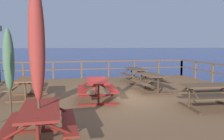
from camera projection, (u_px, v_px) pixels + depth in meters
ground_plane at (117, 117)px, 9.05m from camera, size 600.00×600.00×0.00m
wooden_deck at (117, 107)px, 9.01m from camera, size 12.26×11.78×0.76m
railing_waterside_far at (95, 66)px, 14.46m from camera, size 12.06×0.10×1.09m
picnic_table_front_right at (28, 84)px, 8.87m from camera, size 1.43×1.64×0.78m
picnic_table_front_left at (41, 118)px, 4.69m from camera, size 1.43×1.81×0.78m
picnic_table_mid_centre at (151, 79)px, 10.20m from camera, size 1.48×1.73×0.78m
picnic_table_mid_left at (97, 86)px, 8.49m from camera, size 1.54×1.89×0.78m
picnic_table_back_left at (210, 91)px, 7.49m from camera, size 1.87×1.50×0.78m
picnic_table_back_right at (136, 72)px, 12.80m from camera, size 1.52×1.81×0.78m
patio_umbrella_tall_mid_right at (9, 60)px, 6.70m from camera, size 0.32×0.32×2.52m
patio_umbrella_tall_front at (37, 43)px, 4.52m from camera, size 0.32×0.32×3.25m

